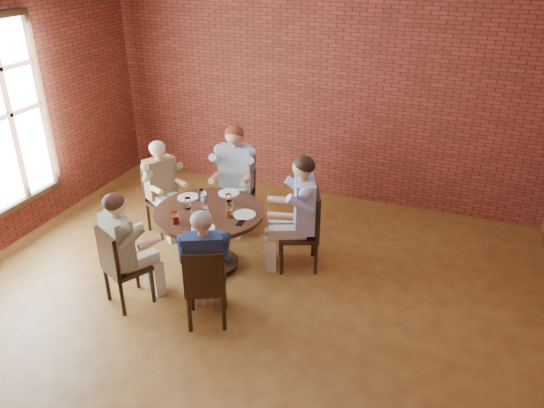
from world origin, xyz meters
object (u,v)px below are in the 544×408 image
(chair_b, at_px, (237,187))
(diner_b, at_px, (235,178))
(chair_c, at_px, (161,196))
(smartphone, at_px, (241,223))
(dining_table, at_px, (210,227))
(chair_d, at_px, (119,265))
(chair_a, at_px, (306,227))
(diner_a, at_px, (299,213))
(diner_e, at_px, (205,268))
(diner_d, at_px, (125,250))
(diner_c, at_px, (163,188))
(chair_e, at_px, (205,284))

(chair_b, bearing_deg, diner_b, -90.00)
(chair_c, bearing_deg, smartphone, -86.52)
(dining_table, bearing_deg, chair_d, -118.14)
(chair_a, bearing_deg, diner_a, -90.00)
(diner_a, xyz_separation_m, chair_b, (-1.14, 0.77, -0.18))
(chair_d, bearing_deg, chair_c, -45.27)
(diner_e, bearing_deg, diner_b, -98.14)
(diner_d, bearing_deg, diner_a, -109.72)
(diner_a, xyz_separation_m, diner_b, (-1.12, 0.67, 0.00))
(smartphone, bearing_deg, chair_c, 150.74)
(diner_c, height_order, diner_d, diner_d)
(dining_table, height_order, chair_d, chair_d)
(chair_d, height_order, diner_d, diner_d)
(diner_e, relative_size, smartphone, 9.34)
(chair_a, xyz_separation_m, diner_a, (-0.09, -0.04, 0.18))
(chair_c, height_order, chair_d, chair_d)
(chair_a, relative_size, smartphone, 7.12)
(chair_c, distance_m, chair_d, 1.67)
(chair_c, height_order, diner_d, diner_d)
(chair_c, height_order, diner_e, diner_e)
(dining_table, relative_size, chair_a, 1.31)
(diner_c, xyz_separation_m, diner_d, (0.45, -1.49, 0.02))
(chair_b, bearing_deg, chair_d, -108.27)
(diner_b, height_order, diner_e, diner_b)
(diner_b, xyz_separation_m, smartphone, (0.62, -1.20, 0.05))
(dining_table, relative_size, diner_a, 0.91)
(dining_table, relative_size, diner_e, 1.00)
(chair_e, relative_size, smartphone, 6.62)
(chair_c, distance_m, diner_d, 1.62)
(diner_a, relative_size, chair_e, 1.55)
(diner_b, height_order, chair_e, diner_b)
(diner_b, bearing_deg, diner_c, -155.75)
(diner_d, bearing_deg, dining_table, -90.00)
(chair_b, bearing_deg, chair_e, -82.18)
(chair_c, bearing_deg, chair_b, -26.70)
(diner_c, xyz_separation_m, smartphone, (1.42, -0.69, 0.12))
(dining_table, bearing_deg, smartphone, -17.60)
(diner_a, bearing_deg, dining_table, -90.00)
(diner_b, relative_size, diner_c, 1.10)
(chair_e, bearing_deg, chair_d, -23.82)
(chair_c, bearing_deg, diner_a, -66.13)
(chair_a, distance_m, diner_b, 1.38)
(chair_a, bearing_deg, smartphone, -67.84)
(chair_a, distance_m, diner_a, 0.20)
(diner_e, bearing_deg, diner_a, -136.62)
(chair_b, distance_m, chair_e, 2.25)
(chair_e, bearing_deg, chair_a, -137.06)
(diner_c, xyz_separation_m, chair_d, (0.41, -1.57, -0.14))
(diner_e, bearing_deg, smartphone, -117.17)
(diner_a, xyz_separation_m, diner_e, (-0.54, -1.32, -0.06))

